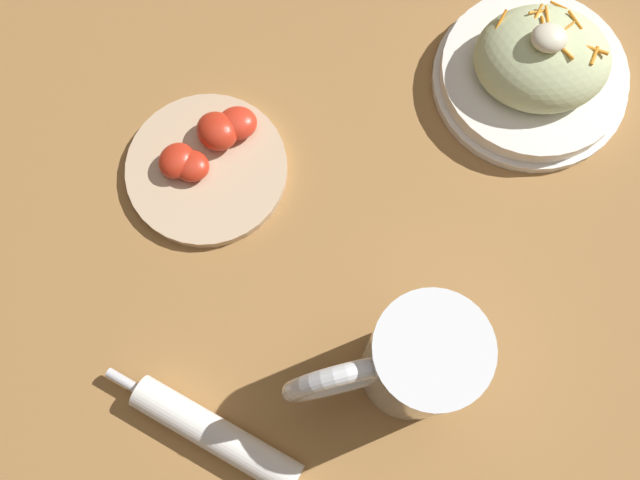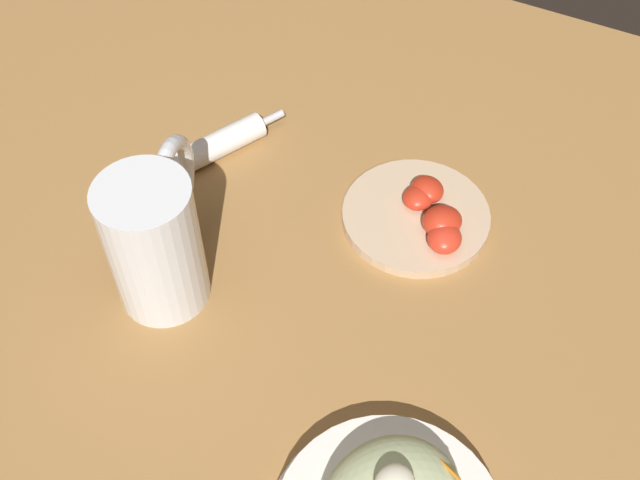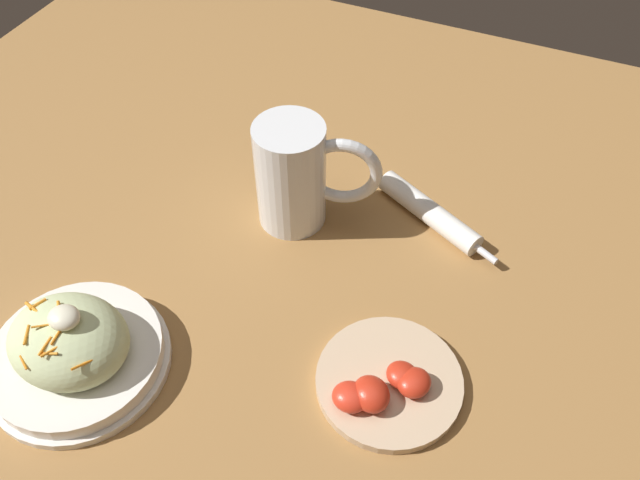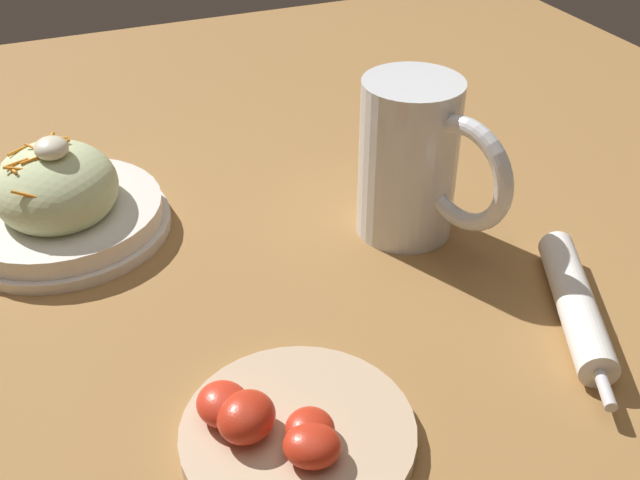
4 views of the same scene
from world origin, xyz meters
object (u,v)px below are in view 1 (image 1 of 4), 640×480
at_px(beer_mug, 412,364).
at_px(salad_plate, 537,68).
at_px(tomato_plate, 207,161).
at_px(napkin_roll, 215,434).

bearing_deg(beer_mug, salad_plate, -112.57).
xyz_separation_m(salad_plate, beer_mug, (0.14, 0.33, 0.04)).
bearing_deg(salad_plate, tomato_plate, 18.30).
height_order(salad_plate, tomato_plate, salad_plate).
bearing_deg(napkin_roll, salad_plate, -128.61).
bearing_deg(napkin_roll, beer_mug, -159.09).
xyz_separation_m(salad_plate, napkin_roll, (0.32, 0.40, -0.02)).
distance_m(beer_mug, tomato_plate, 0.31).
bearing_deg(salad_plate, napkin_roll, 51.39).
relative_size(salad_plate, tomato_plate, 1.25).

